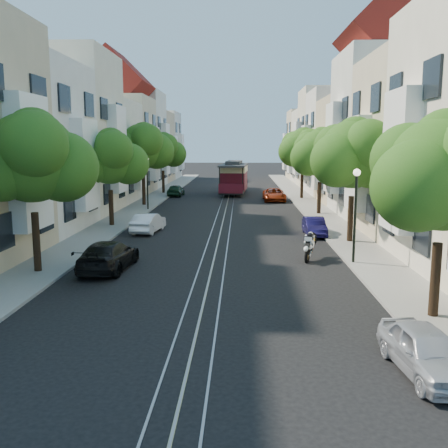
# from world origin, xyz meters

# --- Properties ---
(ground) EXTENTS (200.00, 200.00, 0.00)m
(ground) POSITION_xyz_m (0.00, 28.00, 0.00)
(ground) COLOR black
(ground) RESTS_ON ground
(sidewalk_east) EXTENTS (2.50, 80.00, 0.12)m
(sidewalk_east) POSITION_xyz_m (7.25, 28.00, 0.06)
(sidewalk_east) COLOR gray
(sidewalk_east) RESTS_ON ground
(sidewalk_west) EXTENTS (2.50, 80.00, 0.12)m
(sidewalk_west) POSITION_xyz_m (-7.25, 28.00, 0.06)
(sidewalk_west) COLOR gray
(sidewalk_west) RESTS_ON ground
(rail_left) EXTENTS (0.06, 80.00, 0.02)m
(rail_left) POSITION_xyz_m (-0.55, 28.00, 0.01)
(rail_left) COLOR gray
(rail_left) RESTS_ON ground
(rail_slot) EXTENTS (0.06, 80.00, 0.02)m
(rail_slot) POSITION_xyz_m (0.00, 28.00, 0.01)
(rail_slot) COLOR gray
(rail_slot) RESTS_ON ground
(rail_right) EXTENTS (0.06, 80.00, 0.02)m
(rail_right) POSITION_xyz_m (0.55, 28.00, 0.01)
(rail_right) COLOR gray
(rail_right) RESTS_ON ground
(lane_line) EXTENTS (0.08, 80.00, 0.01)m
(lane_line) POSITION_xyz_m (0.00, 28.00, 0.00)
(lane_line) COLOR tan
(lane_line) RESTS_ON ground
(townhouses_east) EXTENTS (7.75, 72.00, 12.00)m
(townhouses_east) POSITION_xyz_m (11.87, 27.91, 5.18)
(townhouses_east) COLOR beige
(townhouses_east) RESTS_ON ground
(townhouses_west) EXTENTS (7.75, 72.00, 11.76)m
(townhouses_west) POSITION_xyz_m (-11.87, 27.91, 5.08)
(townhouses_west) COLOR silver
(townhouses_west) RESTS_ON ground
(tree_e_a) EXTENTS (4.72, 3.87, 6.27)m
(tree_e_a) POSITION_xyz_m (7.26, -3.02, 4.40)
(tree_e_a) COLOR black
(tree_e_a) RESTS_ON ground
(tree_e_b) EXTENTS (4.93, 4.08, 6.68)m
(tree_e_b) POSITION_xyz_m (7.26, 8.98, 4.73)
(tree_e_b) COLOR black
(tree_e_b) RESTS_ON ground
(tree_e_c) EXTENTS (4.84, 3.99, 6.52)m
(tree_e_c) POSITION_xyz_m (7.26, 19.98, 4.60)
(tree_e_c) COLOR black
(tree_e_c) RESTS_ON ground
(tree_e_d) EXTENTS (5.01, 4.16, 6.85)m
(tree_e_d) POSITION_xyz_m (7.26, 30.98, 4.87)
(tree_e_d) COLOR black
(tree_e_d) RESTS_ON ground
(tree_w_a) EXTENTS (4.93, 4.08, 6.68)m
(tree_w_a) POSITION_xyz_m (-7.14, 1.98, 4.73)
(tree_w_a) COLOR black
(tree_w_a) RESTS_ON ground
(tree_w_b) EXTENTS (4.72, 3.87, 6.27)m
(tree_w_b) POSITION_xyz_m (-7.14, 13.98, 4.40)
(tree_w_b) COLOR black
(tree_w_b) RESTS_ON ground
(tree_w_c) EXTENTS (5.13, 4.28, 7.09)m
(tree_w_c) POSITION_xyz_m (-7.14, 24.98, 5.07)
(tree_w_c) COLOR black
(tree_w_c) RESTS_ON ground
(tree_w_d) EXTENTS (4.84, 3.99, 6.52)m
(tree_w_d) POSITION_xyz_m (-7.14, 35.98, 4.60)
(tree_w_d) COLOR black
(tree_w_d) RESTS_ON ground
(lamp_east) EXTENTS (0.32, 0.32, 4.16)m
(lamp_east) POSITION_xyz_m (6.30, 4.00, 2.85)
(lamp_east) COLOR black
(lamp_east) RESTS_ON ground
(lamp_west) EXTENTS (0.32, 0.32, 4.16)m
(lamp_west) POSITION_xyz_m (-6.30, 22.00, 2.85)
(lamp_west) COLOR black
(lamp_west) RESTS_ON ground
(sportbike_rider) EXTENTS (0.86, 1.86, 1.35)m
(sportbike_rider) POSITION_xyz_m (4.45, 4.85, 0.73)
(sportbike_rider) COLOR black
(sportbike_rider) RESTS_ON ground
(cable_car) EXTENTS (3.20, 8.62, 3.26)m
(cable_car) POSITION_xyz_m (0.50, 35.82, 1.93)
(cable_car) COLOR black
(cable_car) RESTS_ON ground
(parked_car_e_near) EXTENTS (1.67, 3.44, 1.13)m
(parked_car_e_near) POSITION_xyz_m (5.60, -6.78, 0.57)
(parked_car_e_near) COLOR #A7AAB3
(parked_car_e_near) RESTS_ON ground
(parked_car_e_mid) EXTENTS (1.13, 3.25, 1.07)m
(parked_car_e_mid) POSITION_xyz_m (5.60, 11.22, 0.53)
(parked_car_e_mid) COLOR #0F0C3D
(parked_car_e_mid) RESTS_ON ground
(parked_car_e_far) EXTENTS (2.07, 4.39, 1.21)m
(parked_car_e_far) POSITION_xyz_m (4.40, 29.15, 0.61)
(parked_car_e_far) COLOR maroon
(parked_car_e_far) RESTS_ON ground
(parked_car_w_near) EXTENTS (2.03, 4.46, 1.27)m
(parked_car_w_near) POSITION_xyz_m (-4.40, 2.69, 0.63)
(parked_car_w_near) COLOR black
(parked_car_w_near) RESTS_ON ground
(parked_car_w_mid) EXTENTS (1.68, 3.72, 1.18)m
(parked_car_w_mid) POSITION_xyz_m (-4.40, 11.93, 0.59)
(parked_car_w_mid) COLOR white
(parked_car_w_mid) RESTS_ON ground
(parked_car_w_far) EXTENTS (1.58, 3.66, 1.23)m
(parked_car_w_far) POSITION_xyz_m (-5.49, 33.23, 0.61)
(parked_car_w_far) COLOR #14321F
(parked_car_w_far) RESTS_ON ground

